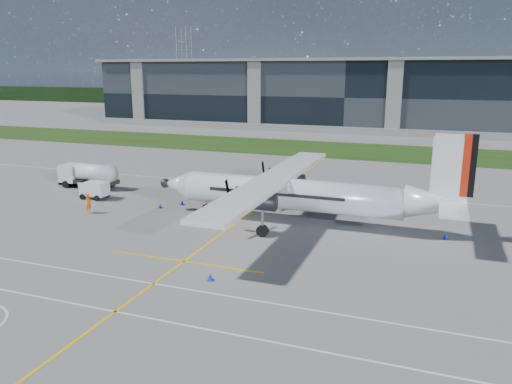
% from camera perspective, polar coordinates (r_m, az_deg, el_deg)
% --- Properties ---
extents(ground, '(400.00, 400.00, 0.00)m').
position_cam_1_polar(ground, '(78.64, 5.87, 4.10)').
color(ground, slate).
rests_on(ground, ground).
extents(grass_strip, '(400.00, 18.00, 0.04)m').
position_cam_1_polar(grass_strip, '(86.31, 7.21, 4.94)').
color(grass_strip, '#1A380F').
rests_on(grass_strip, ground).
extents(terminal_building, '(120.00, 20.00, 15.00)m').
position_cam_1_polar(terminal_building, '(116.85, 10.98, 10.78)').
color(terminal_building, black).
rests_on(terminal_building, ground).
extents(tree_line, '(400.00, 6.00, 6.00)m').
position_cam_1_polar(tree_line, '(176.47, 14.20, 10.08)').
color(tree_line, black).
rests_on(tree_line, ground).
extents(pylon_west, '(9.00, 4.60, 30.00)m').
position_cam_1_polar(pylon_west, '(210.03, -8.18, 14.16)').
color(pylon_west, gray).
rests_on(pylon_west, ground).
extents(yellow_taxiway_centerline, '(0.20, 70.00, 0.01)m').
position_cam_1_polar(yellow_taxiway_centerline, '(49.70, 0.52, -1.52)').
color(yellow_taxiway_centerline, yellow).
rests_on(yellow_taxiway_centerline, ground).
extents(white_lane_line, '(90.00, 0.15, 0.01)m').
position_cam_1_polar(white_lane_line, '(31.40, -20.32, -11.83)').
color(white_lane_line, white).
rests_on(white_lane_line, ground).
extents(turboprop_aircraft, '(27.22, 28.23, 8.47)m').
position_cam_1_polar(turboprop_aircraft, '(42.83, 5.24, 1.74)').
color(turboprop_aircraft, white).
rests_on(turboprop_aircraft, ground).
extents(fuel_tanker_truck, '(7.29, 2.37, 2.73)m').
position_cam_1_polar(fuel_tanker_truck, '(60.37, -18.98, 1.79)').
color(fuel_tanker_truck, silver).
rests_on(fuel_tanker_truck, ground).
extents(baggage_tug, '(2.98, 1.79, 1.79)m').
position_cam_1_polar(baggage_tug, '(54.79, -17.99, 0.20)').
color(baggage_tug, silver).
rests_on(baggage_tug, ground).
extents(ground_crew_person, '(0.76, 0.97, 2.17)m').
position_cam_1_polar(ground_crew_person, '(49.34, -18.60, -1.08)').
color(ground_crew_person, '#F25907').
rests_on(ground_crew_person, ground).
extents(safety_cone_portwing, '(0.36, 0.36, 0.50)m').
position_cam_1_polar(safety_cone_portwing, '(32.49, -5.23, -9.63)').
color(safety_cone_portwing, '#0B21C1').
rests_on(safety_cone_portwing, ground).
extents(safety_cone_stbdwing, '(0.36, 0.36, 0.50)m').
position_cam_1_polar(safety_cone_stbdwing, '(57.56, 6.21, 0.77)').
color(safety_cone_stbdwing, '#0B21C1').
rests_on(safety_cone_stbdwing, ground).
extents(safety_cone_fwd, '(0.36, 0.36, 0.50)m').
position_cam_1_polar(safety_cone_fwd, '(49.54, -10.91, -1.54)').
color(safety_cone_fwd, '#0B21C1').
rests_on(safety_cone_fwd, ground).
extents(safety_cone_nose_stbd, '(0.36, 0.36, 0.50)m').
position_cam_1_polar(safety_cone_nose_stbd, '(50.40, -8.44, -1.17)').
color(safety_cone_nose_stbd, '#0B21C1').
rests_on(safety_cone_nose_stbd, ground).
extents(safety_cone_tail, '(0.36, 0.36, 0.50)m').
position_cam_1_polar(safety_cone_tail, '(42.58, 20.86, -4.75)').
color(safety_cone_tail, '#0B21C1').
rests_on(safety_cone_tail, ground).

